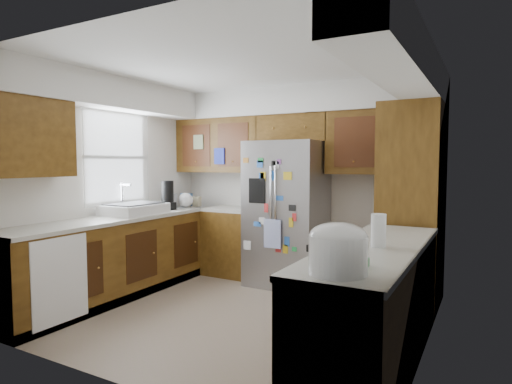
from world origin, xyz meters
TOP-DOWN VIEW (x-y plane):
  - floor at (0.00, 0.00)m, footprint 3.60×3.60m
  - room_shell at (-0.11, 0.36)m, footprint 3.64×3.24m
  - left_counter_run at (-1.36, 0.03)m, footprint 1.36×3.20m
  - right_counter_run at (1.50, -0.47)m, footprint 0.63×2.25m
  - pantry at (1.50, 1.15)m, footprint 0.60×0.90m
  - fridge at (-0.00, 1.20)m, footprint 0.90×0.79m
  - bridge_cabinet at (0.00, 1.43)m, footprint 0.96×0.34m
  - fridge_top_items at (-0.10, 1.37)m, footprint 0.87×0.31m
  - sink_assembly at (-1.50, 0.10)m, footprint 0.52×0.70m
  - left_counter_clutter at (-1.47, 0.86)m, footprint 0.28×0.83m
  - rice_cooker at (1.50, -1.38)m, footprint 0.34×0.33m
  - paper_towel at (1.52, -0.50)m, footprint 0.11×0.11m

SIDE VIEW (x-z plane):
  - floor at x=0.00m, z-range 0.00..0.00m
  - right_counter_run at x=1.50m, z-range -0.04..0.88m
  - left_counter_run at x=-1.36m, z-range -0.03..0.89m
  - fridge at x=0.00m, z-range 0.00..1.80m
  - sink_assembly at x=-1.50m, z-range 0.80..1.17m
  - paper_towel at x=1.52m, z-range 0.92..1.16m
  - left_counter_clutter at x=-1.47m, z-range 0.86..1.24m
  - rice_cooker at x=1.50m, z-range 0.93..1.21m
  - pantry at x=1.50m, z-range 0.00..2.15m
  - room_shell at x=-0.11m, z-range 0.56..3.08m
  - bridge_cabinet at x=0.00m, z-range 1.80..2.15m
  - fridge_top_items at x=-0.10m, z-range 2.13..2.44m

